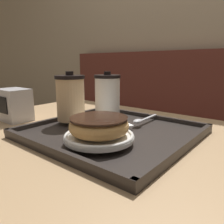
% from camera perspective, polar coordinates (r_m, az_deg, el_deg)
% --- Properties ---
extents(wall_behind, '(8.00, 0.05, 2.40)m').
position_cam_1_polar(wall_behind, '(1.62, 26.20, 21.54)').
color(wall_behind, tan).
rests_on(wall_behind, ground_plane).
extents(booth_bench, '(1.68, 0.44, 1.00)m').
position_cam_1_polar(booth_bench, '(1.60, 10.44, -9.61)').
color(booth_bench, brown).
rests_on(booth_bench, ground_plane).
extents(cafe_table, '(1.00, 0.70, 0.72)m').
position_cam_1_polar(cafe_table, '(0.69, -2.62, -17.66)').
color(cafe_table, tan).
rests_on(cafe_table, ground_plane).
extents(serving_tray, '(0.41, 0.39, 0.02)m').
position_cam_1_polar(serving_tray, '(0.60, -0.00, -5.32)').
color(serving_tray, '#282321').
rests_on(serving_tray, cafe_table).
extents(napkin_paper, '(0.18, 0.17, 0.00)m').
position_cam_1_polar(napkin_paper, '(0.63, -2.67, -2.72)').
color(napkin_paper, white).
rests_on(napkin_paper, serving_tray).
extents(coffee_cup_front, '(0.09, 0.09, 0.14)m').
position_cam_1_polar(coffee_cup_front, '(0.66, -10.79, 3.71)').
color(coffee_cup_front, '#E0B784').
rests_on(coffee_cup_front, serving_tray).
extents(coffee_cup_rear, '(0.09, 0.09, 0.14)m').
position_cam_1_polar(coffee_cup_rear, '(0.73, -1.21, 4.65)').
color(coffee_cup_rear, white).
rests_on(coffee_cup_rear, serving_tray).
extents(plate_with_chocolate_donut, '(0.16, 0.16, 0.01)m').
position_cam_1_polar(plate_with_chocolate_donut, '(0.49, -3.38, -6.35)').
color(plate_with_chocolate_donut, white).
rests_on(plate_with_chocolate_donut, serving_tray).
extents(donut_chocolate_glazed, '(0.13, 0.13, 0.04)m').
position_cam_1_polar(donut_chocolate_glazed, '(0.49, -3.42, -3.45)').
color(donut_chocolate_glazed, tan).
rests_on(donut_chocolate_glazed, plate_with_chocolate_donut).
extents(spoon, '(0.02, 0.14, 0.01)m').
position_cam_1_polar(spoon, '(0.64, 7.56, -2.11)').
color(spoon, silver).
rests_on(spoon, serving_tray).
extents(napkin_dispenser, '(0.11, 0.08, 0.11)m').
position_cam_1_polar(napkin_dispenser, '(0.81, -24.16, 1.73)').
color(napkin_dispenser, '#B7B7BC').
rests_on(napkin_dispenser, cafe_table).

